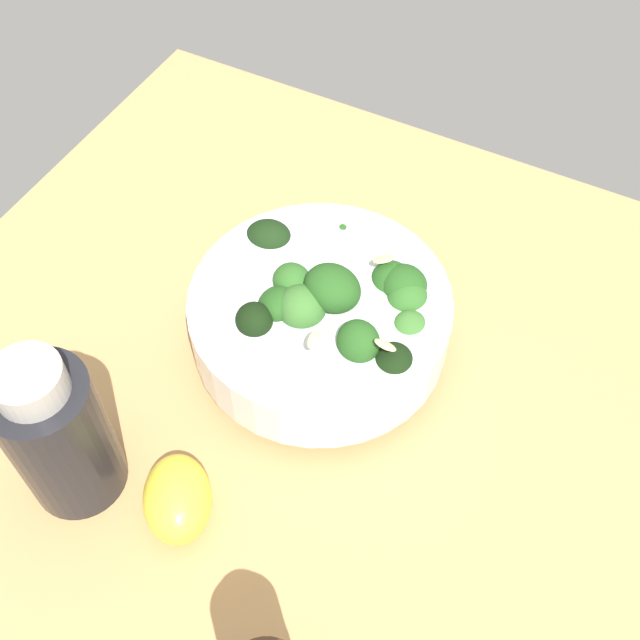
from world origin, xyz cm
name	(u,v)px	position (x,y,z in cm)	size (l,w,h in cm)	color
ground_plane	(292,389)	(0.00, 0.00, -2.14)	(69.30, 69.30, 4.28)	tan
bowl_of_broccoli	(323,315)	(-0.95, -3.93, 4.61)	(21.61, 21.61, 10.45)	white
lemon_wedge	(178,499)	(1.66, 14.51, 2.13)	(7.07, 5.11, 4.26)	yellow
bottle_short	(58,434)	(10.16, 15.78, 7.01)	(7.26, 7.26, 15.19)	black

